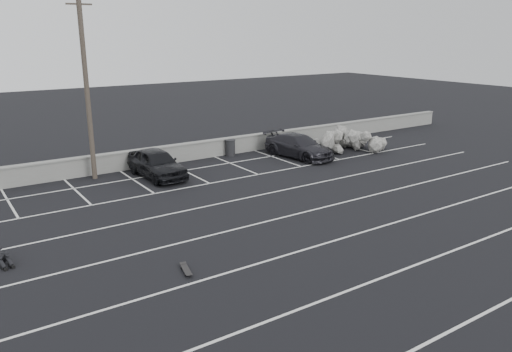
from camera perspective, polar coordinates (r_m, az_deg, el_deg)
ground at (r=18.01m, az=5.90°, el=-8.28°), size 120.00×120.00×0.00m
seawall at (r=29.38m, az=-11.76°, el=2.22°), size 50.00×0.45×1.06m
stall_lines at (r=21.27m, az=-1.88°, el=-4.30°), size 36.00×20.05×0.01m
car_left at (r=26.91m, az=-11.28°, el=1.45°), size 2.02×4.54×1.52m
car_right at (r=30.85m, az=4.92°, el=3.44°), size 2.62×5.05×1.40m
utility_pole at (r=26.80m, az=-18.78°, el=9.51°), size 1.25×0.25×9.35m
trash_bin at (r=31.21m, az=-2.96°, el=3.28°), size 0.84×0.84×1.02m
riprap_pile at (r=33.17m, az=10.30°, el=3.72°), size 5.19×3.64×1.20m
skateboard at (r=16.42m, az=-7.99°, el=-10.57°), size 0.39×0.84×0.10m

